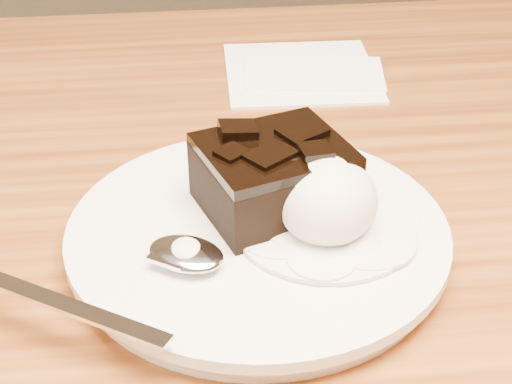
{
  "coord_description": "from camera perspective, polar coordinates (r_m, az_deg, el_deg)",
  "views": [
    {
      "loc": [
        -0.0,
        -0.47,
        1.07
      ],
      "look_at": [
        0.05,
        -0.03,
        0.79
      ],
      "focal_mm": 57.28,
      "sensor_mm": 36.0,
      "label": 1
    }
  ],
  "objects": [
    {
      "name": "ice_cream_scoop",
      "position": [
        0.51,
        4.93,
        -0.54
      ],
      "size": [
        0.06,
        0.07,
        0.05
      ],
      "primitive_type": "ellipsoid",
      "color": "white",
      "rests_on": "plate"
    },
    {
      "name": "crumb_a",
      "position": [
        0.49,
        3.43,
        -4.99
      ],
      "size": [
        0.01,
        0.01,
        0.0
      ],
      "primitive_type": "cube",
      "rotation": [
        0.0,
        0.0,
        1.18
      ],
      "color": "black",
      "rests_on": "plate"
    },
    {
      "name": "crumb_b",
      "position": [
        0.5,
        0.85,
        -3.99
      ],
      "size": [
        0.01,
        0.01,
        0.0
      ],
      "primitive_type": "cube",
      "rotation": [
        0.0,
        0.0,
        0.55
      ],
      "color": "black",
      "rests_on": "plate"
    },
    {
      "name": "brownie",
      "position": [
        0.53,
        1.24,
        0.75
      ],
      "size": [
        0.11,
        0.1,
        0.04
      ],
      "primitive_type": "cube",
      "rotation": [
        0.0,
        0.0,
        0.32
      ],
      "color": "black",
      "rests_on": "plate"
    },
    {
      "name": "napkin",
      "position": [
        0.77,
        3.16,
        8.43
      ],
      "size": [
        0.14,
        0.14,
        0.01
      ],
      "primitive_type": "cube",
      "rotation": [
        0.0,
        0.0,
        -0.03
      ],
      "color": "white",
      "rests_on": "dining_table"
    },
    {
      "name": "crumb_c",
      "position": [
        0.51,
        4.5,
        -2.94
      ],
      "size": [
        0.01,
        0.01,
        0.0
      ],
      "primitive_type": "cube",
      "rotation": [
        0.0,
        0.0,
        0.84
      ],
      "color": "black",
      "rests_on": "plate"
    },
    {
      "name": "spoon",
      "position": [
        0.49,
        -4.89,
        -4.48
      ],
      "size": [
        0.18,
        0.13,
        0.01
      ],
      "primitive_type": null,
      "rotation": [
        0.0,
        0.0,
        1.0
      ],
      "color": "silver",
      "rests_on": "plate"
    },
    {
      "name": "melt_puddle",
      "position": [
        0.52,
        4.82,
        -2.5
      ],
      "size": [
        0.12,
        0.12,
        0.0
      ],
      "primitive_type": "cylinder",
      "color": "white",
      "rests_on": "plate"
    },
    {
      "name": "plate",
      "position": [
        0.53,
        0.12,
        -3.32
      ],
      "size": [
        0.25,
        0.25,
        0.02
      ],
      "primitive_type": "cylinder",
      "color": "white",
      "rests_on": "dining_table"
    }
  ]
}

